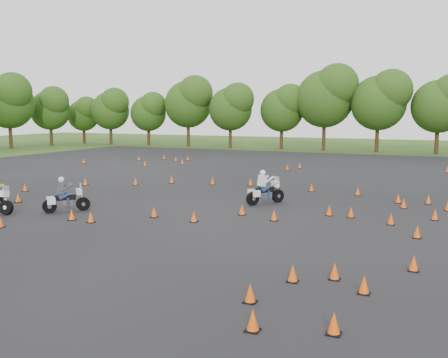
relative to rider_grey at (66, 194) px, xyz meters
name	(u,v)px	position (x,y,z in m)	size (l,w,h in m)	color
ground	(186,217)	(5.59, 1.19, -0.82)	(140.00, 140.00, 0.00)	#2D5119
asphalt_pad	(239,196)	(5.59, 7.19, -0.81)	(62.00, 62.00, 0.00)	black
treeline	(380,111)	(9.24, 35.98, 3.86)	(87.05, 32.77, 10.93)	#294814
traffic_cones	(235,193)	(5.50, 6.88, -0.59)	(36.14, 32.54, 0.45)	#F6530A
rider_grey	(66,194)	(0.00, 0.00, 0.00)	(2.11, 0.65, 1.63)	#3A3D41
rider_white	(265,187)	(7.62, 5.70, 0.04)	(2.21, 0.68, 1.71)	silver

